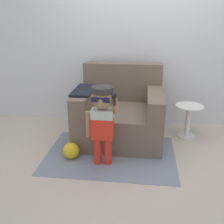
{
  "coord_description": "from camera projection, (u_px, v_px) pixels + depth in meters",
  "views": [
    {
      "loc": [
        0.05,
        -3.21,
        1.59
      ],
      "look_at": [
        -0.31,
        -0.31,
        0.5
      ],
      "focal_mm": 42.0,
      "sensor_mm": 36.0,
      "label": 1
    }
  ],
  "objects": [
    {
      "name": "person_child",
      "position": [
        102.0,
        114.0,
        2.78
      ],
      "size": [
        0.37,
        0.28,
        0.9
      ],
      "color": "red",
      "rests_on": "ground_plane"
    },
    {
      "name": "rug",
      "position": [
        111.0,
        154.0,
        3.17
      ],
      "size": [
        1.54,
        1.11,
        0.01
      ],
      "color": "gray",
      "rests_on": "ground_plane"
    },
    {
      "name": "ground_plane",
      "position": [
        138.0,
        140.0,
        3.55
      ],
      "size": [
        10.0,
        10.0,
        0.0
      ],
      "primitive_type": "plane",
      "color": "#BCB29E"
    },
    {
      "name": "toy_ball",
      "position": [
        71.0,
        150.0,
        3.07
      ],
      "size": [
        0.19,
        0.19,
        0.19
      ],
      "color": "yellow",
      "rests_on": "ground_plane"
    },
    {
      "name": "side_table",
      "position": [
        188.0,
        118.0,
        3.56
      ],
      "size": [
        0.37,
        0.37,
        0.45
      ],
      "color": "white",
      "rests_on": "ground_plane"
    },
    {
      "name": "wall_back",
      "position": [
        142.0,
        36.0,
        3.74
      ],
      "size": [
        10.0,
        0.05,
        2.6
      ],
      "color": "silver",
      "rests_on": "ground_plane"
    },
    {
      "name": "armchair",
      "position": [
        120.0,
        113.0,
        3.53
      ],
      "size": [
        1.12,
        1.02,
        0.96
      ],
      "color": "#6B5B4C",
      "rests_on": "ground_plane"
    }
  ]
}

